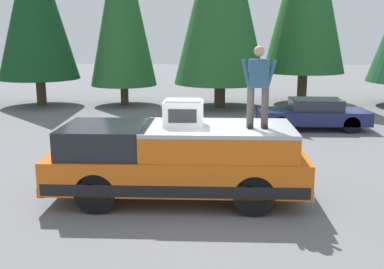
# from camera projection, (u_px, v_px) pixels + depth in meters

# --- Properties ---
(ground_plane) EXTENTS (90.00, 90.00, 0.00)m
(ground_plane) POSITION_uv_depth(u_px,v_px,m) (209.00, 202.00, 10.11)
(ground_plane) COLOR slate
(pickup_truck) EXTENTS (2.01, 5.54, 1.65)m
(pickup_truck) POSITION_uv_depth(u_px,v_px,m) (178.00, 161.00, 10.14)
(pickup_truck) COLOR orange
(pickup_truck) RESTS_ON ground
(compressor_unit) EXTENTS (0.65, 0.84, 0.56)m
(compressor_unit) POSITION_uv_depth(u_px,v_px,m) (183.00, 113.00, 9.95)
(compressor_unit) COLOR white
(compressor_unit) RESTS_ON pickup_truck
(person_on_truck_bed) EXTENTS (0.29, 0.72, 1.69)m
(person_on_truck_bed) POSITION_uv_depth(u_px,v_px,m) (258.00, 85.00, 9.57)
(person_on_truck_bed) COLOR #423D38
(person_on_truck_bed) RESTS_ON pickup_truck
(parked_car_navy) EXTENTS (1.64, 4.10, 1.16)m
(parked_car_navy) POSITION_uv_depth(u_px,v_px,m) (313.00, 114.00, 17.68)
(parked_car_navy) COLOR navy
(parked_car_navy) RESTS_ON ground
(conifer_center_right) EXTENTS (3.30, 3.30, 9.04)m
(conifer_center_right) POSITION_uv_depth(u_px,v_px,m) (122.00, 3.00, 22.76)
(conifer_center_right) COLOR #4C3826
(conifer_center_right) RESTS_ON ground
(conifer_right) EXTENTS (3.95, 3.95, 8.61)m
(conifer_right) POSITION_uv_depth(u_px,v_px,m) (35.00, 4.00, 22.64)
(conifer_right) COLOR #4C3826
(conifer_right) RESTS_ON ground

